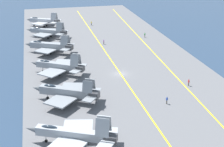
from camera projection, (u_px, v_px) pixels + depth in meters
The scene contains 15 objects.
ground_plane at pixel (121, 75), 95.00m from camera, with size 2000.00×2000.00×0.00m, color navy.
carrier_deck at pixel (121, 74), 94.93m from camera, with size 194.40×52.40×0.40m, color slate.
deck_stripe_foul_line at pixel (169, 69), 97.91m from camera, with size 174.96×0.36×0.01m, color yellow.
deck_stripe_centerline at pixel (121, 74), 94.85m from camera, with size 174.96×0.36×0.01m, color yellow.
parked_jet_second at pixel (73, 134), 61.44m from camera, with size 12.79×16.97×6.66m.
parked_jet_third at pixel (66, 92), 78.20m from camera, with size 13.55×16.01×6.00m.
parked_jet_fourth at pixel (58, 66), 93.67m from camera, with size 13.77×15.55×6.37m.
parked_jet_fifth at pixel (49, 46), 110.59m from camera, with size 12.55×16.35×6.28m.
parked_jet_sixth at pixel (47, 31), 127.22m from camera, with size 12.98×15.97×6.25m.
parked_jet_seventh at pixel (43, 21), 142.76m from camera, with size 12.32×14.83×6.20m.
crew_yellow_vest at pixel (91, 23), 145.67m from camera, with size 0.36×0.44×1.78m.
crew_purple_vest at pixel (104, 42), 120.13m from camera, with size 0.41×0.30×1.74m.
crew_red_vest at pixel (189, 82), 86.97m from camera, with size 0.41×0.30×1.78m.
crew_blue_vest at pixel (167, 100), 77.63m from camera, with size 0.30×0.40×1.76m.
crew_green_vest at pixel (145, 35), 128.23m from camera, with size 0.44×0.46×1.78m.
Camera 1 is at (-85.06, 22.39, 35.99)m, focal length 55.00 mm.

